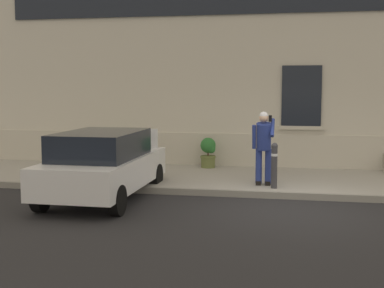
# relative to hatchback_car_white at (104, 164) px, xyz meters

# --- Properties ---
(ground_plane) EXTENTS (80.00, 80.00, 0.00)m
(ground_plane) POSITION_rel_hatchback_car_white_xyz_m (3.99, -0.17, -0.79)
(ground_plane) COLOR #232326
(sidewalk) EXTENTS (24.00, 3.60, 0.15)m
(sidewalk) POSITION_rel_hatchback_car_white_xyz_m (3.99, 2.63, -0.71)
(sidewalk) COLOR #99968E
(sidewalk) RESTS_ON ground
(curb_edge) EXTENTS (24.00, 0.12, 0.15)m
(curb_edge) POSITION_rel_hatchback_car_white_xyz_m (3.99, 0.77, -0.71)
(curb_edge) COLOR gray
(curb_edge) RESTS_ON ground
(building_facade) EXTENTS (24.00, 1.52, 7.50)m
(building_facade) POSITION_rel_hatchback_car_white_xyz_m (4.00, 5.12, 2.94)
(building_facade) COLOR beige
(building_facade) RESTS_ON ground
(hatchback_car_white) EXTENTS (1.82, 4.08, 1.50)m
(hatchback_car_white) POSITION_rel_hatchback_car_white_xyz_m (0.00, 0.00, 0.00)
(hatchback_car_white) COLOR white
(hatchback_car_white) RESTS_ON ground
(bollard_near_person) EXTENTS (0.15, 0.15, 1.04)m
(bollard_near_person) POSITION_rel_hatchback_car_white_xyz_m (3.65, 1.18, -0.08)
(bollard_near_person) COLOR #333338
(bollard_near_person) RESTS_ON sidewalk
(bollard_far_left) EXTENTS (0.15, 0.15, 1.04)m
(bollard_far_left) POSITION_rel_hatchback_car_white_xyz_m (-0.02, 1.18, -0.08)
(bollard_far_left) COLOR #333338
(bollard_far_left) RESTS_ON sidewalk
(person_on_phone) EXTENTS (0.51, 0.52, 1.74)m
(person_on_phone) POSITION_rel_hatchback_car_white_xyz_m (3.38, 1.47, 0.36)
(person_on_phone) COLOR navy
(person_on_phone) RESTS_ON sidewalk
(planter_cream) EXTENTS (0.44, 0.44, 0.86)m
(planter_cream) POSITION_rel_hatchback_car_white_xyz_m (-1.07, 3.78, -0.18)
(planter_cream) COLOR beige
(planter_cream) RESTS_ON sidewalk
(planter_olive) EXTENTS (0.44, 0.44, 0.86)m
(planter_olive) POSITION_rel_hatchback_car_white_xyz_m (1.68, 3.96, -0.18)
(planter_olive) COLOR #606B38
(planter_olive) RESTS_ON sidewalk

